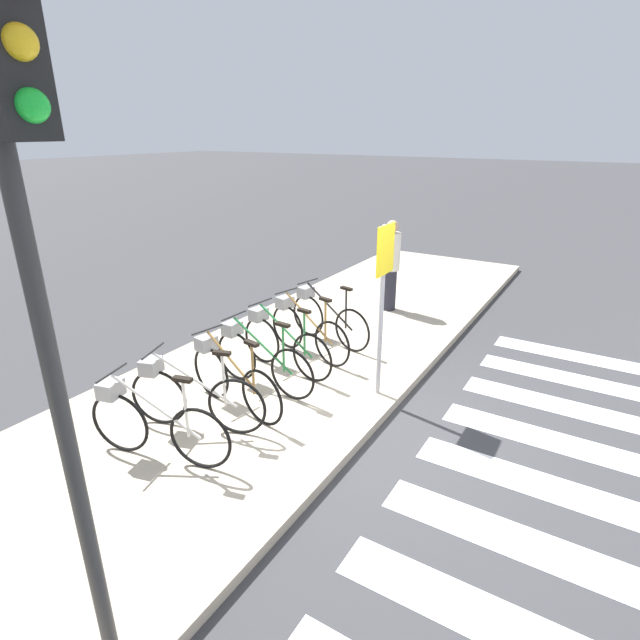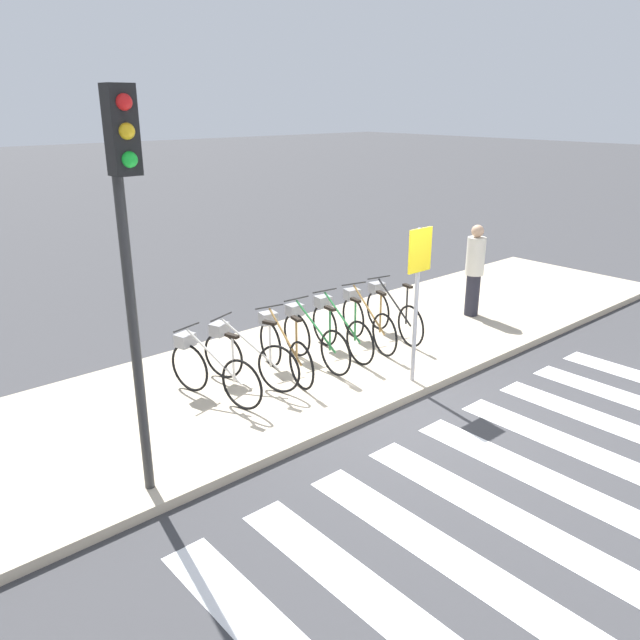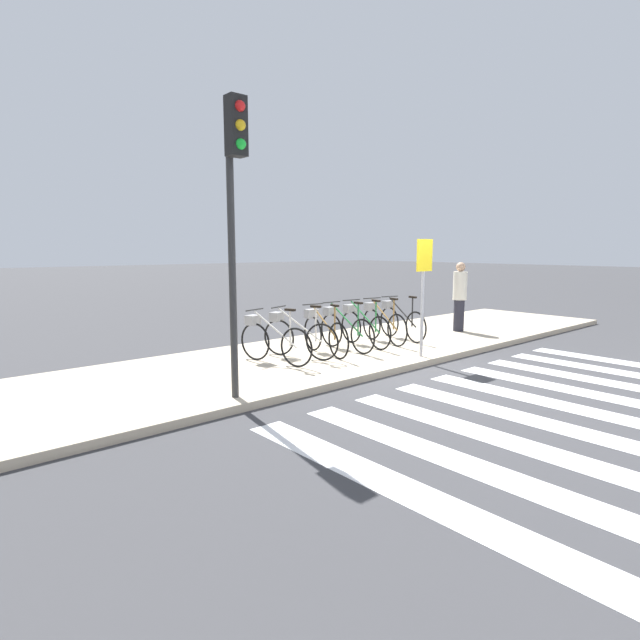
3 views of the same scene
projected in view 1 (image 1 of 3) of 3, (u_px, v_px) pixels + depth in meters
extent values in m
plane|color=#38383A|center=(375.00, 431.00, 6.01)|extent=(120.00, 120.00, 0.00)
cube|color=#B7A88E|center=(256.00, 389.00, 6.87)|extent=(17.09, 3.65, 0.12)
torus|color=black|center=(200.00, 438.00, 5.06)|extent=(0.20, 0.69, 0.70)
torus|color=black|center=(120.00, 423.00, 5.33)|extent=(0.20, 0.69, 0.70)
cylinder|color=beige|center=(156.00, 407.00, 5.09)|extent=(0.27, 0.96, 0.60)
cylinder|color=beige|center=(186.00, 409.00, 4.98)|extent=(0.04, 0.04, 0.63)
cube|color=black|center=(182.00, 379.00, 4.86)|extent=(0.12, 0.21, 0.04)
cylinder|color=#262626|center=(112.00, 373.00, 5.12)|extent=(0.45, 0.13, 0.02)
cube|color=gray|center=(110.00, 389.00, 5.20)|extent=(0.28, 0.25, 0.18)
torus|color=black|center=(237.00, 407.00, 5.64)|extent=(0.26, 0.68, 0.70)
torus|color=black|center=(159.00, 397.00, 5.84)|extent=(0.26, 0.68, 0.70)
cylinder|color=beige|center=(195.00, 380.00, 5.64)|extent=(0.35, 0.94, 0.60)
cylinder|color=beige|center=(224.00, 381.00, 5.55)|extent=(0.04, 0.04, 0.63)
cube|color=black|center=(222.00, 353.00, 5.43)|extent=(0.13, 0.21, 0.04)
cylinder|color=#262626|center=(153.00, 351.00, 5.62)|extent=(0.44, 0.17, 0.02)
cube|color=gray|center=(151.00, 366.00, 5.70)|extent=(0.29, 0.27, 0.18)
torus|color=black|center=(262.00, 398.00, 5.83)|extent=(0.16, 0.70, 0.70)
torus|color=black|center=(211.00, 372.00, 6.43)|extent=(0.16, 0.70, 0.70)
cylinder|color=olive|center=(234.00, 364.00, 6.03)|extent=(0.21, 0.97, 0.60)
cylinder|color=olive|center=(253.00, 370.00, 5.80)|extent=(0.04, 0.04, 0.63)
cube|color=black|center=(251.00, 343.00, 5.68)|extent=(0.10, 0.21, 0.04)
cylinder|color=#262626|center=(207.00, 330.00, 6.22)|extent=(0.46, 0.11, 0.02)
cube|color=gray|center=(206.00, 343.00, 6.32)|extent=(0.27, 0.24, 0.18)
torus|color=black|center=(292.00, 374.00, 6.38)|extent=(0.07, 0.70, 0.70)
torus|color=black|center=(237.00, 356.00, 6.90)|extent=(0.07, 0.70, 0.70)
cylinder|color=#267238|center=(262.00, 345.00, 6.54)|extent=(0.09, 0.99, 0.60)
cylinder|color=#267238|center=(283.00, 349.00, 6.34)|extent=(0.03, 0.03, 0.63)
cube|color=black|center=(283.00, 325.00, 6.22)|extent=(0.08, 0.20, 0.04)
cylinder|color=#262626|center=(234.00, 316.00, 6.68)|extent=(0.46, 0.05, 0.02)
cube|color=gray|center=(232.00, 328.00, 6.78)|extent=(0.25, 0.21, 0.18)
torus|color=black|center=(312.00, 358.00, 6.85)|extent=(0.13, 0.70, 0.70)
torus|color=black|center=(262.00, 340.00, 7.41)|extent=(0.13, 0.70, 0.70)
cylinder|color=#267238|center=(286.00, 330.00, 7.03)|extent=(0.16, 0.98, 0.60)
cylinder|color=#267238|center=(304.00, 334.00, 6.81)|extent=(0.04, 0.04, 0.63)
cube|color=black|center=(304.00, 311.00, 6.69)|extent=(0.10, 0.21, 0.04)
cylinder|color=#262626|center=(260.00, 302.00, 7.20)|extent=(0.46, 0.08, 0.02)
cube|color=gray|center=(258.00, 314.00, 7.30)|extent=(0.26, 0.23, 0.18)
torus|color=black|center=(332.00, 344.00, 7.28)|extent=(0.19, 0.69, 0.70)
torus|color=black|center=(287.00, 327.00, 7.91)|extent=(0.19, 0.69, 0.70)
cylinder|color=olive|center=(309.00, 318.00, 7.50)|extent=(0.25, 0.97, 0.60)
cylinder|color=olive|center=(325.00, 321.00, 7.25)|extent=(0.04, 0.04, 0.63)
cube|color=black|center=(326.00, 300.00, 7.13)|extent=(0.11, 0.21, 0.04)
cylinder|color=#262626|center=(287.00, 291.00, 7.70)|extent=(0.45, 0.13, 0.02)
cube|color=gray|center=(285.00, 302.00, 7.80)|extent=(0.28, 0.25, 0.18)
torus|color=black|center=(352.00, 330.00, 7.77)|extent=(0.18, 0.70, 0.70)
torus|color=black|center=(308.00, 315.00, 8.40)|extent=(0.18, 0.70, 0.70)
cylinder|color=black|center=(329.00, 306.00, 7.98)|extent=(0.24, 0.97, 0.60)
cylinder|color=black|center=(346.00, 309.00, 7.75)|extent=(0.04, 0.04, 0.63)
cube|color=black|center=(346.00, 289.00, 7.62)|extent=(0.11, 0.21, 0.04)
cylinder|color=#262626|center=(308.00, 281.00, 8.18)|extent=(0.45, 0.12, 0.02)
cube|color=gray|center=(306.00, 292.00, 8.28)|extent=(0.28, 0.25, 0.18)
cylinder|color=#23232D|center=(389.00, 290.00, 9.59)|extent=(0.26, 0.26, 0.79)
cylinder|color=beige|center=(391.00, 251.00, 9.32)|extent=(0.34, 0.34, 0.71)
sphere|color=tan|center=(393.00, 226.00, 9.15)|extent=(0.23, 0.23, 0.23)
cylinder|color=#2D2D2D|center=(56.00, 387.00, 2.68)|extent=(0.10, 0.10, 3.99)
cube|color=black|center=(6.00, 43.00, 2.01)|extent=(0.24, 0.20, 0.75)
sphere|color=gold|center=(20.00, 42.00, 1.96)|extent=(0.14, 0.14, 0.14)
sphere|color=green|center=(32.00, 106.00, 2.04)|extent=(0.14, 0.14, 0.14)
cylinder|color=#99999E|center=(381.00, 314.00, 6.25)|extent=(0.06, 0.06, 2.24)
cube|color=yellow|center=(386.00, 250.00, 5.95)|extent=(0.44, 0.03, 0.60)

